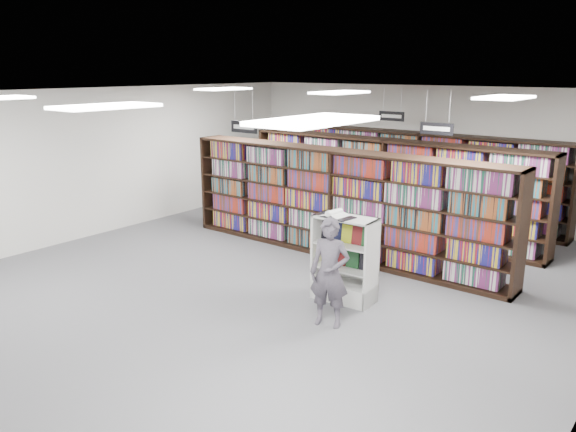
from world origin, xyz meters
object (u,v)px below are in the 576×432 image
Objects in this scene: bookshelf_row_near at (337,203)px; open_book at (334,214)px; endcap_display at (345,271)px; shopper at (330,273)px.

bookshelf_row_near is 10.90× the size of open_book.
endcap_display is 0.86× the size of shopper.
open_book is 0.40× the size of shopper.
shopper is (0.48, -0.82, -0.61)m from open_book.
bookshelf_row_near is 2.29m from endcap_display.
shopper is (1.66, -2.70, -0.26)m from bookshelf_row_near.
bookshelf_row_near is 4.41× the size of shopper.
endcap_display is at bearing 44.66° from open_book.
open_book is at bearing -147.64° from endcap_display.
endcap_display is 0.95m from open_book.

